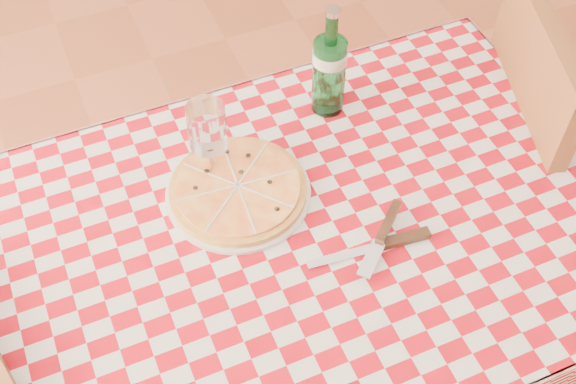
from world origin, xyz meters
The scene contains 7 objects.
dining_table centered at (0.00, 0.00, 0.66)m, with size 1.20×0.80×0.75m.
tablecloth centered at (0.00, 0.00, 0.75)m, with size 1.30×0.90×0.01m, color maroon.
chair_near centered at (0.72, 0.10, 0.56)m, with size 0.55×0.55×0.98m.
pizza_plate centered at (-0.10, 0.14, 0.78)m, with size 0.30×0.30×0.04m, color #C68942, non-canonical shape.
water_bottle centered at (0.18, 0.30, 0.89)m, with size 0.08×0.08×0.27m, color #18602A, non-canonical shape.
wine_glass centered at (-0.13, 0.21, 0.86)m, with size 0.08×0.08×0.20m, color white, non-canonical shape.
cutlery centered at (0.11, -0.09, 0.77)m, with size 0.27×0.23×0.03m, color silver, non-canonical shape.
Camera 1 is at (-0.37, -0.75, 1.93)m, focal length 45.00 mm.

